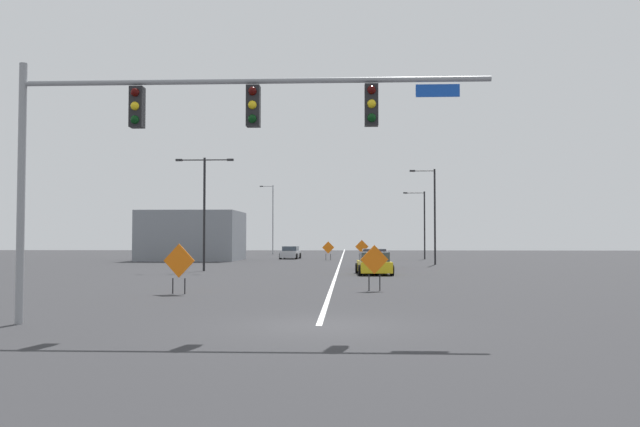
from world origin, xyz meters
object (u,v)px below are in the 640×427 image
(construction_sign_left_lane, at_px, (179,263))
(car_silver_mid, at_px, (290,253))
(construction_sign_median_near, at_px, (374,262))
(car_yellow_approaching, at_px, (374,264))
(street_lamp_near_left, at_px, (433,211))
(construction_sign_right_lane, at_px, (362,247))
(traffic_signal_assembly, at_px, (189,124))
(street_lamp_far_right, at_px, (272,217))
(construction_sign_left_shoulder, at_px, (328,248))
(car_red_passing, at_px, (374,259))
(street_lamp_mid_right, at_px, (423,221))
(street_lamp_far_left, at_px, (204,203))

(construction_sign_left_lane, distance_m, car_silver_mid, 45.04)
(construction_sign_left_lane, bearing_deg, car_silver_mid, 89.48)
(construction_sign_median_near, xyz_separation_m, car_yellow_approaching, (0.47, 12.53, -0.57))
(street_lamp_near_left, height_order, construction_sign_right_lane, street_lamp_near_left)
(traffic_signal_assembly, xyz_separation_m, car_silver_mid, (-2.24, 54.25, -4.45))
(street_lamp_far_right, relative_size, construction_sign_left_shoulder, 5.07)
(construction_sign_right_lane, distance_m, construction_sign_left_shoulder, 3.59)
(construction_sign_median_near, relative_size, construction_sign_left_lane, 0.97)
(car_red_passing, distance_m, car_silver_mid, 24.30)
(construction_sign_left_shoulder, bearing_deg, street_lamp_mid_right, 18.49)
(street_lamp_mid_right, distance_m, car_red_passing, 23.46)
(traffic_signal_assembly, distance_m, car_yellow_approaching, 24.70)
(street_lamp_far_left, relative_size, car_yellow_approaching, 1.84)
(street_lamp_mid_right, relative_size, street_lamp_far_left, 0.94)
(street_lamp_far_right, bearing_deg, construction_sign_right_lane, -62.37)
(street_lamp_far_right, relative_size, car_yellow_approaching, 2.32)
(traffic_signal_assembly, distance_m, construction_sign_median_near, 12.85)
(traffic_signal_assembly, height_order, street_lamp_mid_right, street_lamp_mid_right)
(construction_sign_median_near, height_order, car_yellow_approaching, construction_sign_median_near)
(traffic_signal_assembly, distance_m, construction_sign_left_shoulder, 50.59)
(street_lamp_mid_right, distance_m, street_lamp_far_right, 27.89)
(construction_sign_left_shoulder, height_order, car_silver_mid, construction_sign_left_shoulder)
(street_lamp_mid_right, height_order, construction_sign_left_shoulder, street_lamp_mid_right)
(street_lamp_mid_right, distance_m, construction_sign_right_lane, 7.54)
(street_lamp_near_left, bearing_deg, street_lamp_mid_right, 86.80)
(construction_sign_median_near, distance_m, car_silver_mid, 43.77)
(construction_sign_median_near, xyz_separation_m, car_red_passing, (0.78, 20.25, -0.52))
(street_lamp_near_left, bearing_deg, street_lamp_far_right, 116.59)
(street_lamp_far_right, bearing_deg, street_lamp_near_left, -63.41)
(construction_sign_left_shoulder, relative_size, car_red_passing, 0.48)
(construction_sign_left_lane, distance_m, car_red_passing, 23.76)
(traffic_signal_assembly, bearing_deg, construction_sign_left_shoulder, 87.74)
(car_red_passing, bearing_deg, construction_sign_left_lane, -111.17)
(street_lamp_mid_right, distance_m, construction_sign_median_near, 43.29)
(street_lamp_near_left, bearing_deg, car_silver_mid, 131.04)
(street_lamp_mid_right, bearing_deg, car_red_passing, -105.21)
(street_lamp_far_left, xyz_separation_m, construction_sign_left_lane, (3.07, -18.18, -3.39))
(construction_sign_left_shoulder, xyz_separation_m, car_red_passing, (3.94, -19.05, -0.51))
(street_lamp_far_left, xyz_separation_m, car_red_passing, (11.65, 3.97, -3.94))
(street_lamp_mid_right, xyz_separation_m, car_red_passing, (-6.09, -22.40, -3.40))
(car_yellow_approaching, bearing_deg, construction_sign_right_lane, 90.34)
(construction_sign_left_lane, height_order, car_yellow_approaching, construction_sign_left_lane)
(street_lamp_mid_right, height_order, car_silver_mid, street_lamp_mid_right)
(traffic_signal_assembly, bearing_deg, street_lamp_far_left, 101.80)
(traffic_signal_assembly, bearing_deg, construction_sign_left_lane, 106.06)
(construction_sign_median_near, distance_m, construction_sign_left_shoulder, 39.42)
(traffic_signal_assembly, relative_size, street_lamp_far_left, 1.57)
(construction_sign_left_shoulder, distance_m, car_red_passing, 19.46)
(street_lamp_near_left, height_order, street_lamp_far_left, street_lamp_near_left)
(street_lamp_far_right, xyz_separation_m, construction_sign_right_lane, (12.10, -23.12, -4.00))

